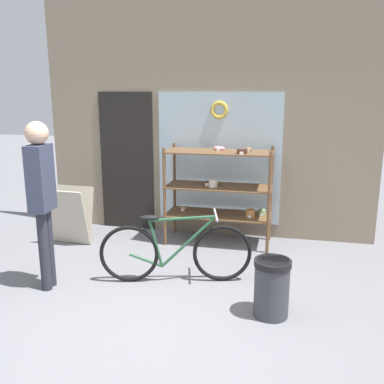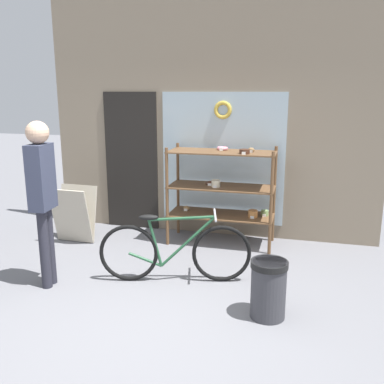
{
  "view_description": "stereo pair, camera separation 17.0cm",
  "coord_description": "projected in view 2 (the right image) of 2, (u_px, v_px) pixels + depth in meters",
  "views": [
    {
      "loc": [
        1.18,
        -3.46,
        2.13
      ],
      "look_at": [
        0.13,
        1.17,
        0.99
      ],
      "focal_mm": 40.0,
      "sensor_mm": 36.0,
      "label": 1
    },
    {
      "loc": [
        1.34,
        -3.42,
        2.13
      ],
      "look_at": [
        0.13,
        1.17,
        0.99
      ],
      "focal_mm": 40.0,
      "sensor_mm": 36.0,
      "label": 2
    }
  ],
  "objects": [
    {
      "name": "display_case",
      "position": [
        223.0,
        187.0,
        5.92
      ],
      "size": [
        1.46,
        0.57,
        1.38
      ],
      "color": "brown",
      "rests_on": "ground_plane"
    },
    {
      "name": "sandwich_board",
      "position": [
        74.0,
        214.0,
        6.06
      ],
      "size": [
        0.58,
        0.4,
        0.79
      ],
      "rotation": [
        0.0,
        0.0,
        -0.03
      ],
      "color": "#B2A893",
      "rests_on": "ground_plane"
    },
    {
      "name": "bicycle",
      "position": [
        174.0,
        251.0,
        4.8
      ],
      "size": [
        1.67,
        0.56,
        0.8
      ],
      "rotation": [
        0.0,
        0.0,
        0.24
      ],
      "color": "black",
      "rests_on": "ground_plane"
    },
    {
      "name": "pedestrian",
      "position": [
        42.0,
        190.0,
        4.53
      ],
      "size": [
        0.24,
        0.34,
        1.82
      ],
      "rotation": [
        0.0,
        0.0,
        1.67
      ],
      "color": "#282833",
      "rests_on": "ground_plane"
    },
    {
      "name": "storefront_facade",
      "position": [
        207.0,
        120.0,
        6.19
      ],
      "size": [
        4.87,
        0.13,
        3.51
      ],
      "color": "gray",
      "rests_on": "ground_plane"
    },
    {
      "name": "trash_bin",
      "position": [
        268.0,
        287.0,
        4.04
      ],
      "size": [
        0.35,
        0.35,
        0.57
      ],
      "color": "#38383D",
      "rests_on": "ground_plane"
    },
    {
      "name": "ground_plane",
      "position": [
        147.0,
        320.0,
        4.05
      ],
      "size": [
        30.0,
        30.0,
        0.0
      ],
      "primitive_type": "plane",
      "color": "slate"
    }
  ]
}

